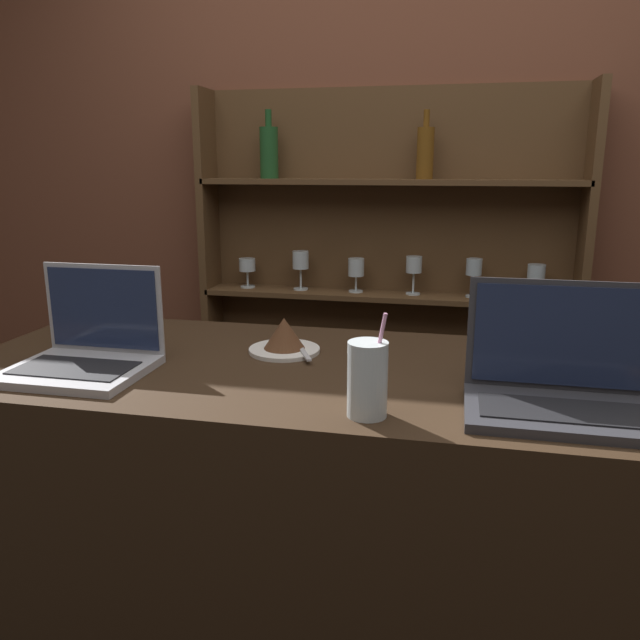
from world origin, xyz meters
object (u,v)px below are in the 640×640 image
(laptop_far, at_px, (560,383))
(cake_plate, at_px, (284,338))
(water_glass, at_px, (368,379))
(laptop_near, at_px, (87,349))

(laptop_far, xyz_separation_m, cake_plate, (-0.59, 0.25, -0.02))
(laptop_far, bearing_deg, water_glass, -163.65)
(laptop_near, xyz_separation_m, water_glass, (0.64, -0.13, 0.02))
(cake_plate, bearing_deg, laptop_near, -150.70)
(laptop_far, relative_size, cake_plate, 1.90)
(water_glass, bearing_deg, laptop_near, 168.60)
(laptop_near, distance_m, water_glass, 0.66)
(laptop_near, xyz_separation_m, laptop_far, (0.98, -0.03, 0.01))
(cake_plate, bearing_deg, laptop_far, -22.75)
(laptop_near, relative_size, water_glass, 1.51)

